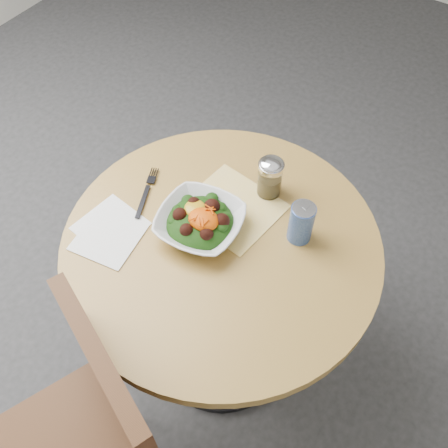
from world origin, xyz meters
The scene contains 9 objects.
ground centered at (0.00, 0.00, 0.00)m, with size 6.00×6.00×0.00m, color #2C2C2E.
table centered at (0.00, 0.00, 0.55)m, with size 0.90×0.90×0.75m.
chair centered at (-0.03, -0.57, 0.52)m, with size 0.55×0.55×0.94m.
cloth_napkin centered at (-0.04, 0.11, 0.75)m, with size 0.26×0.24×0.00m, color #E3A00B.
paper_napkins centered at (-0.28, -0.15, 0.75)m, with size 0.21×0.22×0.00m.
salad_bowl centered at (-0.07, 0.00, 0.78)m, with size 0.27×0.27×0.09m.
fork centered at (-0.28, 0.03, 0.76)m, with size 0.09×0.19×0.00m.
spice_shaker centered at (0.02, 0.23, 0.82)m, with size 0.08×0.08×0.14m.
beverage_can centered at (0.17, 0.13, 0.81)m, with size 0.07×0.07×0.13m.
Camera 1 is at (0.44, -0.66, 1.90)m, focal length 40.00 mm.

